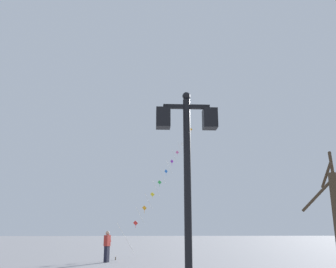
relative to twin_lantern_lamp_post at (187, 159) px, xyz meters
The scene contains 4 objects.
ground_plane 14.28m from the twin_lantern_lamp_post, 97.40° to the left, with size 160.00×160.00×0.00m, color gray.
twin_lantern_lamp_post is the anchor object (origin of this frame).
kite_train 23.29m from the twin_lantern_lamp_post, 88.87° to the left, with size 6.43×13.23×12.17m.
kite_flyer 15.22m from the twin_lantern_lamp_post, 102.11° to the left, with size 0.39×0.62×1.71m.
Camera 1 is at (1.10, -0.60, 1.83)m, focal length 38.22 mm.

